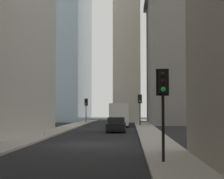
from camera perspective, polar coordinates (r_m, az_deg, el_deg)
The scene contains 11 objects.
ground_plane at distance 22.55m, azimuth -4.09°, elevation -8.76°, with size 135.00×135.00×0.00m, color black.
sidewalk_right at distance 23.51m, azimuth -15.15°, elevation -8.26°, with size 90.00×2.20×0.14m, color #A8A399.
sidewalk_left at distance 22.45m, azimuth 7.52°, elevation -8.59°, with size 90.00×2.20×0.14m, color #A8A399.
building_left_far at distance 55.43m, azimuth 11.10°, elevation 6.26°, with size 16.77×10.50×22.27m.
church_spire at distance 60.78m, azimuth 2.34°, elevation 11.80°, with size 4.86×4.86×34.15m.
delivery_truck at distance 44.27m, azimuth 1.20°, elevation -4.06°, with size 6.46×2.25×2.84m.
sedan_black at distance 34.32m, azimuth 0.70°, elevation -5.69°, with size 4.30×1.78×1.42m.
traffic_light_foreground at distance 14.45m, azimuth 8.12°, elevation -0.55°, with size 0.43×0.52×3.72m.
traffic_light_midblock at distance 45.16m, azimuth 4.48°, elevation -2.10°, with size 0.43×0.52×3.86m.
traffic_light_far_junction at distance 55.22m, azimuth -4.16°, elevation -2.45°, with size 0.43×0.52×3.64m.
discarded_bottle at distance 28.55m, azimuth -10.76°, elevation -7.01°, with size 0.07×0.07×0.27m.
Camera 1 is at (-22.27, -2.72, 2.25)m, focal length 57.32 mm.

